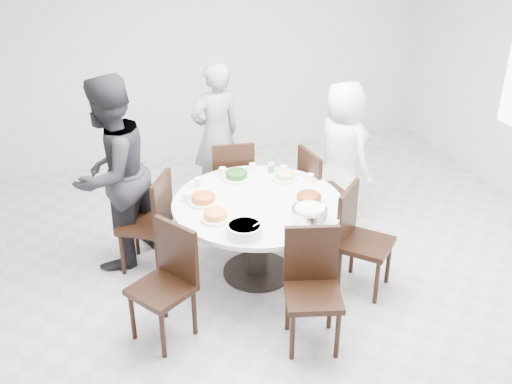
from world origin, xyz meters
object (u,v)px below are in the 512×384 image
object	(u,v)px
diner_middle	(216,135)
chair_sw	(161,287)
chair_nw	(144,222)
diner_right	(342,152)
chair_s	(313,294)
diner_left	(111,174)
rice_bowl	(309,216)
chair_n	(231,180)
chair_se	(366,242)
dining_table	(258,238)
chair_ne	(325,193)
soup_bowl	(244,230)
beverage_bottle	(271,161)

from	to	relation	value
diner_middle	chair_sw	bearing A→B (deg)	49.75
chair_nw	chair_sw	bearing A→B (deg)	28.61
diner_middle	diner_right	bearing A→B (deg)	132.39
chair_s	diner_left	distance (m)	2.14
rice_bowl	diner_left	bearing A→B (deg)	142.61
chair_n	chair_s	xyz separation A→B (m)	(0.04, -2.06, 0.00)
diner_left	chair_sw	bearing A→B (deg)	52.80
chair_n	diner_right	size ratio (longest dim) A/B	0.64
diner_right	chair_s	bearing A→B (deg)	131.97
chair_se	diner_left	xyz separation A→B (m)	(-1.99, 1.14, 0.43)
chair_n	diner_middle	distance (m)	0.58
dining_table	chair_se	world-z (taller)	chair_se
chair_s	rice_bowl	world-z (taller)	chair_s
chair_sw	chair_s	xyz separation A→B (m)	(1.07, -0.44, 0.00)
chair_se	diner_right	bearing A→B (deg)	30.34
dining_table	chair_n	distance (m)	1.03
chair_ne	diner_left	world-z (taller)	diner_left
dining_table	chair_nw	bearing A→B (deg)	155.28
diner_right	diner_middle	size ratio (longest dim) A/B	0.93
chair_n	dining_table	bearing A→B (deg)	95.10
chair_nw	soup_bowl	world-z (taller)	chair_nw
chair_ne	rice_bowl	xyz separation A→B (m)	(-0.57, -0.93, 0.34)
diner_left	chair_s	bearing A→B (deg)	81.06
beverage_bottle	dining_table	bearing A→B (deg)	-120.38
rice_bowl	diner_middle	bearing A→B (deg)	97.41
chair_se	diner_middle	size ratio (longest dim) A/B	0.59
chair_sw	diner_middle	distance (m)	2.35
dining_table	chair_sw	xyz separation A→B (m)	(-0.98, -0.59, 0.10)
soup_bowl	chair_ne	bearing A→B (deg)	39.61
dining_table	diner_left	bearing A→B (deg)	151.43
chair_se	diner_right	xyz separation A→B (m)	(0.36, 1.27, 0.27)
chair_sw	chair_ne	bearing A→B (deg)	86.37
dining_table	chair_n	world-z (taller)	chair_n
chair_nw	rice_bowl	xyz separation A→B (m)	(1.23, -0.91, 0.34)
chair_n	chair_ne	bearing A→B (deg)	152.54
chair_ne	dining_table	bearing A→B (deg)	111.57
chair_ne	chair_nw	xyz separation A→B (m)	(-1.80, -0.02, 0.00)
dining_table	chair_sw	distance (m)	1.15
diner_left	beverage_bottle	world-z (taller)	diner_left
chair_ne	rice_bowl	distance (m)	1.14
chair_n	chair_se	distance (m)	1.71
dining_table	rice_bowl	world-z (taller)	rice_bowl
diner_left	beverage_bottle	distance (m)	1.49
diner_right	soup_bowl	bearing A→B (deg)	113.71
diner_right	chair_n	bearing A→B (deg)	59.81
dining_table	rice_bowl	size ratio (longest dim) A/B	5.07
beverage_bottle	chair_sw	bearing A→B (deg)	-138.97
dining_table	soup_bowl	size ratio (longest dim) A/B	5.26
chair_s	chair_se	world-z (taller)	same
rice_bowl	soup_bowl	size ratio (longest dim) A/B	1.04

